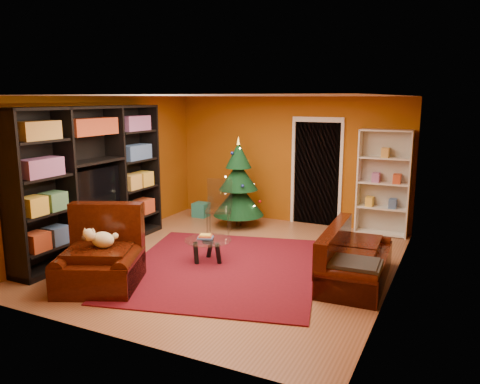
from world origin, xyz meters
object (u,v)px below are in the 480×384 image
at_px(rug, 222,267).
at_px(dog, 103,240).
at_px(gift_box_red, 240,212).
at_px(sofa, 357,255).
at_px(coffee_table, 208,251).
at_px(white_bookshelf, 384,183).
at_px(christmas_tree, 238,183).
at_px(armchair, 99,256).
at_px(acrylic_chair, 219,210).
at_px(media_unit, 92,180).
at_px(gift_box_teal, 201,210).

bearing_deg(rug, dog, -131.07).
bearing_deg(gift_box_red, dog, -90.46).
bearing_deg(sofa, coffee_table, 93.52).
xyz_separation_m(white_bookshelf, dog, (-3.04, -4.24, -0.33)).
distance_m(christmas_tree, armchair, 3.73).
bearing_deg(sofa, white_bookshelf, -1.40).
relative_size(dog, sofa, 0.22).
bearing_deg(coffee_table, acrylic_chair, 112.06).
height_order(dog, coffee_table, dog).
bearing_deg(gift_box_red, coffee_table, -74.28).
height_order(armchair, coffee_table, armchair).
bearing_deg(white_bookshelf, rug, -123.15).
height_order(coffee_table, acrylic_chair, acrylic_chair).
relative_size(christmas_tree, dog, 4.60).
distance_m(dog, acrylic_chair, 2.92).
distance_m(armchair, sofa, 3.59).
height_order(media_unit, christmas_tree, media_unit).
xyz_separation_m(armchair, coffee_table, (0.85, 1.51, -0.25)).
height_order(armchair, acrylic_chair, acrylic_chair).
bearing_deg(rug, media_unit, -175.30).
height_order(christmas_tree, gift_box_red, christmas_tree).
xyz_separation_m(media_unit, dog, (1.19, -1.12, -0.56)).
bearing_deg(media_unit, rug, 4.52).
relative_size(media_unit, dog, 7.96).
relative_size(sofa, coffee_table, 2.45).
bearing_deg(dog, acrylic_chair, 61.32).
height_order(christmas_tree, dog, christmas_tree).
bearing_deg(acrylic_chair, coffee_table, -90.51).
relative_size(media_unit, christmas_tree, 1.73).
bearing_deg(acrylic_chair, rug, -82.84).
xyz_separation_m(gift_box_teal, white_bookshelf, (3.80, 0.31, 0.84)).
bearing_deg(acrylic_chair, gift_box_red, 75.87).
height_order(christmas_tree, sofa, christmas_tree).
relative_size(media_unit, white_bookshelf, 1.55).
height_order(rug, white_bookshelf, white_bookshelf).
bearing_deg(dog, media_unit, 112.69).
relative_size(rug, dog, 8.29).
xyz_separation_m(christmas_tree, white_bookshelf, (2.73, 0.62, 0.11)).
distance_m(media_unit, white_bookshelf, 5.26).
relative_size(gift_box_teal, gift_box_red, 1.35).
height_order(rug, media_unit, media_unit).
bearing_deg(media_unit, dog, -43.48).
distance_m(rug, gift_box_teal, 3.24).
bearing_deg(christmas_tree, gift_box_teal, 164.04).
height_order(media_unit, gift_box_red, media_unit).
distance_m(rug, acrylic_chair, 1.89).
bearing_deg(media_unit, sofa, 7.49).
xyz_separation_m(media_unit, sofa, (4.29, 0.58, -0.83)).
bearing_deg(rug, christmas_tree, 110.02).
xyz_separation_m(gift_box_teal, dog, (0.77, -3.93, 0.51)).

